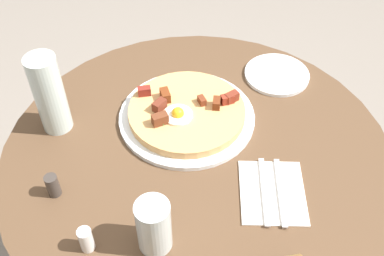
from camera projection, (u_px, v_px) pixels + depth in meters
The scene contains 11 objects.
dining_table at pixel (197, 191), 1.21m from camera, with size 0.92×0.92×0.70m.
pizza_plate at pixel (187, 117), 1.16m from camera, with size 0.34×0.34×0.01m, color white.
breakfast_pizza at pixel (186, 111), 1.15m from camera, with size 0.29×0.29×0.05m.
bread_plate at pixel (277, 75), 1.28m from camera, with size 0.18×0.18×0.01m, color white.
napkin at pixel (272, 192), 1.00m from camera, with size 0.17×0.14×0.00m, color white.
fork at pixel (281, 191), 1.00m from camera, with size 0.18×0.01×0.01m, color silver.
knife at pixel (264, 191), 1.00m from camera, with size 0.18×0.01×0.01m, color silver.
water_glass at pixel (154, 226), 0.88m from camera, with size 0.07×0.07×0.13m, color silver.
water_bottle at pixel (49, 94), 1.07m from camera, with size 0.07×0.07×0.21m, color silver.
salt_shaker at pixel (86, 240), 0.89m from camera, with size 0.03×0.03×0.06m, color white.
pepper_shaker at pixel (53, 185), 0.98m from camera, with size 0.03×0.03×0.06m, color #3F3833.
Camera 1 is at (0.40, -0.59, 1.52)m, focal length 43.20 mm.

